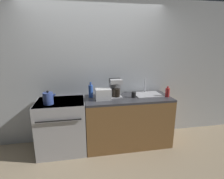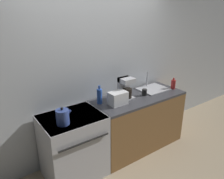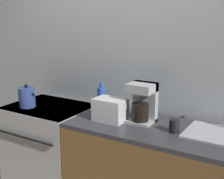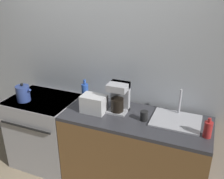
{
  "view_description": "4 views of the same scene",
  "coord_description": "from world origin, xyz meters",
  "px_view_note": "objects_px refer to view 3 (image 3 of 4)",
  "views": [
    {
      "loc": [
        -0.27,
        -2.53,
        1.81
      ],
      "look_at": [
        0.26,
        0.35,
        1.05
      ],
      "focal_mm": 28.0,
      "sensor_mm": 36.0,
      "label": 1
    },
    {
      "loc": [
        -1.64,
        -2.0,
        2.21
      ],
      "look_at": [
        0.05,
        0.35,
        1.11
      ],
      "focal_mm": 35.0,
      "sensor_mm": 36.0,
      "label": 2
    },
    {
      "loc": [
        1.37,
        -1.81,
        1.77
      ],
      "look_at": [
        0.08,
        0.33,
        1.15
      ],
      "focal_mm": 50.0,
      "sensor_mm": 36.0,
      "label": 3
    },
    {
      "loc": [
        1.17,
        -1.83,
        2.19
      ],
      "look_at": [
        0.24,
        0.42,
        1.12
      ],
      "focal_mm": 40.0,
      "sensor_mm": 36.0,
      "label": 4
    }
  ],
  "objects_px": {
    "stove": "(51,149)",
    "coffee_maker": "(143,102)",
    "toaster": "(110,110)",
    "bottle_blue": "(102,99)",
    "kettle": "(27,97)",
    "cup_black": "(174,126)"
  },
  "relations": [
    {
      "from": "kettle",
      "to": "toaster",
      "type": "height_order",
      "value": "kettle"
    },
    {
      "from": "toaster",
      "to": "bottle_blue",
      "type": "relative_size",
      "value": 0.95
    },
    {
      "from": "coffee_maker",
      "to": "cup_black",
      "type": "relative_size",
      "value": 3.23
    },
    {
      "from": "toaster",
      "to": "cup_black",
      "type": "distance_m",
      "value": 0.55
    },
    {
      "from": "stove",
      "to": "toaster",
      "type": "distance_m",
      "value": 0.89
    },
    {
      "from": "kettle",
      "to": "stove",
      "type": "bearing_deg",
      "value": 36.75
    },
    {
      "from": "kettle",
      "to": "toaster",
      "type": "bearing_deg",
      "value": 4.97
    },
    {
      "from": "kettle",
      "to": "bottle_blue",
      "type": "distance_m",
      "value": 0.72
    },
    {
      "from": "stove",
      "to": "cup_black",
      "type": "distance_m",
      "value": 1.35
    },
    {
      "from": "toaster",
      "to": "coffee_maker",
      "type": "bearing_deg",
      "value": 26.77
    },
    {
      "from": "coffee_maker",
      "to": "bottle_blue",
      "type": "height_order",
      "value": "coffee_maker"
    },
    {
      "from": "coffee_maker",
      "to": "stove",
      "type": "bearing_deg",
      "value": -175.41
    },
    {
      "from": "coffee_maker",
      "to": "cup_black",
      "type": "bearing_deg",
      "value": -16.83
    },
    {
      "from": "stove",
      "to": "coffee_maker",
      "type": "bearing_deg",
      "value": 4.59
    },
    {
      "from": "kettle",
      "to": "toaster",
      "type": "relative_size",
      "value": 0.86
    },
    {
      "from": "kettle",
      "to": "bottle_blue",
      "type": "xyz_separation_m",
      "value": [
        0.68,
        0.25,
        0.02
      ]
    },
    {
      "from": "stove",
      "to": "cup_black",
      "type": "bearing_deg",
      "value": -0.77
    },
    {
      "from": "kettle",
      "to": "bottle_blue",
      "type": "bearing_deg",
      "value": 20.43
    },
    {
      "from": "bottle_blue",
      "to": "coffee_maker",
      "type": "bearing_deg",
      "value": -7.44
    },
    {
      "from": "coffee_maker",
      "to": "bottle_blue",
      "type": "distance_m",
      "value": 0.44
    },
    {
      "from": "cup_black",
      "to": "bottle_blue",
      "type": "bearing_deg",
      "value": 168.58
    },
    {
      "from": "toaster",
      "to": "coffee_maker",
      "type": "relative_size",
      "value": 0.8
    }
  ]
}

